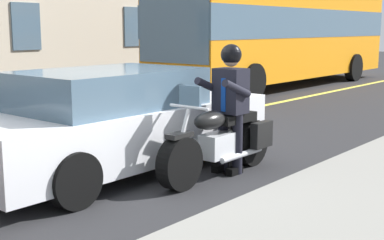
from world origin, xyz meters
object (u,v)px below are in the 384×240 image
Objects in this scene: rider_main at (230,97)px; bus_near at (282,30)px; motorcycle_main at (221,142)px; car_silver at (117,121)px.

bus_near reaches higher than rider_main.
rider_main is (-0.19, -0.00, 0.58)m from motorcycle_main.
bus_near is 11.64m from car_silver.
car_silver is (0.70, -1.27, 0.24)m from motorcycle_main.
rider_main reaches higher than motorcycle_main.
motorcycle_main is 1.27× the size of rider_main.
car_silver is (10.92, 3.84, -1.18)m from bus_near.
rider_main is at bearing 27.01° from bus_near.
car_silver reaches higher than motorcycle_main.
bus_near is 2.40× the size of car_silver.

